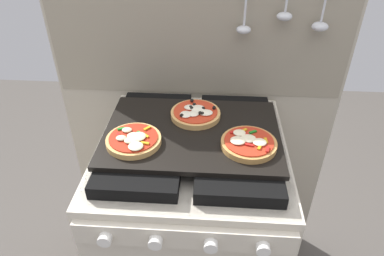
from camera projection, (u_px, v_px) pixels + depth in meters
The scene contains 6 objects.
kitchen_backsplash at pixel (198, 109), 1.44m from camera, with size 1.10×0.08×1.55m.
stove at pixel (192, 229), 1.35m from camera, with size 0.60×0.64×0.90m.
baking_tray at pixel (192, 133), 1.09m from camera, with size 0.54×0.38×0.02m, color black.
pizza_left at pixel (134, 140), 1.03m from camera, with size 0.16×0.16×0.03m.
pizza_right at pixel (249, 143), 1.02m from camera, with size 0.16×0.16×0.03m.
pizza_center at pixel (196, 113), 1.15m from camera, with size 0.16×0.16×0.03m.
Camera 1 is at (0.06, -0.88, 1.55)m, focal length 32.91 mm.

